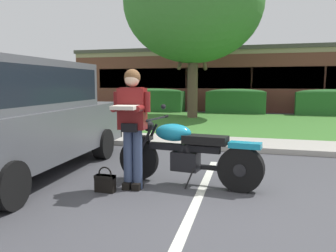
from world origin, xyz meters
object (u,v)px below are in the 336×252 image
at_px(parked_suv_adjacent, 14,118).
at_px(shade_tree, 193,3).
at_px(hedge_left, 154,100).
at_px(hedge_center_left, 236,101).
at_px(hedge_center_right, 330,102).
at_px(handbag, 105,182).
at_px(rider_person, 132,119).
at_px(brick_building, 257,80).
at_px(motorcycle, 193,154).

distance_m(parked_suv_adjacent, shade_tree, 10.58).
relative_size(hedge_left, hedge_center_left, 1.09).
distance_m(hedge_center_left, hedge_center_right, 4.22).
height_order(hedge_center_left, hedge_center_right, same).
height_order(handbag, shade_tree, shade_tree).
height_order(handbag, hedge_center_right, hedge_center_right).
bearing_deg(handbag, hedge_center_right, 70.04).
distance_m(parked_suv_adjacent, hedge_center_right, 14.19).
bearing_deg(handbag, hedge_center_left, 87.83).
relative_size(rider_person, brick_building, 0.08).
relative_size(shade_tree, hedge_left, 2.32).
xyz_separation_m(motorcycle, hedge_left, (-4.83, 12.34, 0.17)).
xyz_separation_m(hedge_center_right, brick_building, (-3.57, 6.96, 1.07)).
relative_size(hedge_center_left, hedge_center_right, 0.95).
height_order(rider_person, hedge_center_right, rider_person).
bearing_deg(brick_building, handbag, -93.29).
height_order(hedge_left, hedge_center_right, same).
distance_m(motorcycle, hedge_left, 13.25).
bearing_deg(motorcycle, parked_suv_adjacent, -174.69).
bearing_deg(brick_building, rider_person, -92.44).
relative_size(motorcycle, shade_tree, 0.31).
distance_m(shade_tree, brick_building, 10.43).
bearing_deg(shade_tree, motorcycle, -77.29).
xyz_separation_m(motorcycle, handbag, (-1.10, -0.65, -0.34)).
bearing_deg(parked_suv_adjacent, handbag, -11.97).
distance_m(rider_person, hedge_left, 13.36).
relative_size(rider_person, parked_suv_adjacent, 0.34).
bearing_deg(parked_suv_adjacent, shade_tree, 85.73).
relative_size(handbag, shade_tree, 0.05).
bearing_deg(brick_building, hedge_center_right, -62.85).
bearing_deg(shade_tree, rider_person, -82.18).
xyz_separation_m(handbag, hedge_center_right, (4.71, 12.99, 0.51)).
distance_m(parked_suv_adjacent, brick_building, 19.80).
bearing_deg(handbag, shade_tree, 95.92).
xyz_separation_m(handbag, hedge_left, (-3.73, 12.99, 0.51)).
xyz_separation_m(shade_tree, hedge_left, (-2.67, 2.77, -4.12)).
xyz_separation_m(hedge_center_left, brick_building, (0.65, 6.96, 1.07)).
bearing_deg(shade_tree, handbag, -84.08).
bearing_deg(hedge_center_left, motorcycle, -87.19).
distance_m(rider_person, hedge_center_right, 13.48).
bearing_deg(hedge_left, handbag, -73.97).
bearing_deg(handbag, motorcycle, 30.59).
height_order(rider_person, handbag, rider_person).
bearing_deg(motorcycle, hedge_center_right, 73.66).
xyz_separation_m(handbag, hedge_center_left, (0.49, 12.99, 0.51)).
bearing_deg(shade_tree, brick_building, 77.23).
xyz_separation_m(shade_tree, hedge_center_right, (5.77, 2.77, -4.12)).
relative_size(hedge_center_right, brick_building, 0.15).
relative_size(hedge_left, hedge_center_right, 1.04).
xyz_separation_m(hedge_left, hedge_center_left, (4.22, -0.00, 0.00)).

